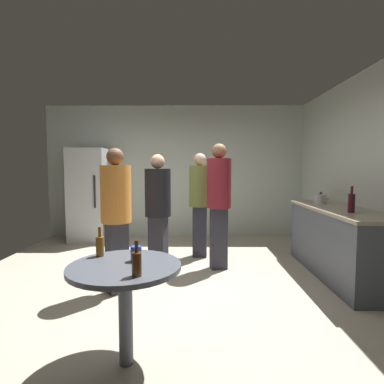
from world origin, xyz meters
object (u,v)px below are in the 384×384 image
object	(u,v)px
beer_bottle_amber	(100,245)
plastic_cup_blue	(136,254)
kettle	(321,199)
beer_bottle_brown	(137,263)
person_in_olive_shirt	(200,197)
wine_bottle_on_counter	(351,203)
refrigerator	(90,195)
foreground_table	(125,279)
person_in_orange_shirt	(116,209)
person_in_black_shirt	(158,205)
person_in_maroon_shirt	(219,196)

from	to	relation	value
beer_bottle_amber	plastic_cup_blue	bearing A→B (deg)	-21.76
kettle	beer_bottle_brown	size ratio (longest dim) A/B	1.06
kettle	person_in_olive_shirt	size ratio (longest dim) A/B	0.15
wine_bottle_on_counter	person_in_olive_shirt	world-z (taller)	person_in_olive_shirt
refrigerator	kettle	world-z (taller)	refrigerator
beer_bottle_amber	beer_bottle_brown	size ratio (longest dim) A/B	1.00
wine_bottle_on_counter	refrigerator	bearing A→B (deg)	148.63
foreground_table	person_in_olive_shirt	size ratio (longest dim) A/B	0.48
kettle	person_in_orange_shirt	size ratio (longest dim) A/B	0.15
foreground_table	person_in_black_shirt	xyz separation A→B (m)	(0.01, 1.87, 0.30)
beer_bottle_brown	person_in_black_shirt	bearing A→B (deg)	93.27
person_in_olive_shirt	person_in_orange_shirt	xyz separation A→B (m)	(-0.97, -1.42, -0.01)
kettle	beer_bottle_amber	size ratio (longest dim) A/B	1.06
kettle	refrigerator	bearing A→B (deg)	159.20
person_in_olive_shirt	refrigerator	bearing A→B (deg)	-112.06
plastic_cup_blue	person_in_black_shirt	bearing A→B (deg)	91.75
refrigerator	plastic_cup_blue	bearing A→B (deg)	-66.35
beer_bottle_amber	beer_bottle_brown	distance (m)	0.57
refrigerator	beer_bottle_amber	size ratio (longest dim) A/B	7.83
plastic_cup_blue	person_in_orange_shirt	xyz separation A→B (m)	(-0.45, 1.20, 0.17)
beer_bottle_amber	person_in_olive_shirt	size ratio (longest dim) A/B	0.14
foreground_table	person_in_black_shirt	world-z (taller)	person_in_black_shirt
person_in_olive_shirt	person_in_orange_shirt	distance (m)	1.72
plastic_cup_blue	person_in_orange_shirt	bearing A→B (deg)	110.74
person_in_maroon_shirt	person_in_orange_shirt	world-z (taller)	person_in_maroon_shirt
person_in_orange_shirt	beer_bottle_brown	bearing A→B (deg)	-20.21
beer_bottle_brown	person_in_maroon_shirt	bearing A→B (deg)	73.35
beer_bottle_brown	beer_bottle_amber	bearing A→B (deg)	130.20
person_in_maroon_shirt	person_in_orange_shirt	size ratio (longest dim) A/B	1.07
refrigerator	foreground_table	size ratio (longest dim) A/B	2.25
beer_bottle_brown	foreground_table	bearing A→B (deg)	119.42
beer_bottle_amber	person_in_black_shirt	xyz separation A→B (m)	(0.25, 1.66, 0.11)
person_in_black_shirt	person_in_maroon_shirt	size ratio (longest dim) A/B	0.91
beer_bottle_brown	person_in_orange_shirt	world-z (taller)	person_in_orange_shirt
refrigerator	foreground_table	xyz separation A→B (m)	(1.56, -3.80, -0.27)
beer_bottle_amber	plastic_cup_blue	xyz separation A→B (m)	(0.30, -0.12, -0.03)
person_in_maroon_shirt	beer_bottle_amber	bearing A→B (deg)	-41.06
person_in_maroon_shirt	plastic_cup_blue	bearing A→B (deg)	-32.50
beer_bottle_brown	plastic_cup_blue	distance (m)	0.32
kettle	beer_bottle_amber	bearing A→B (deg)	-140.61
person_in_orange_shirt	refrigerator	bearing A→B (deg)	165.85
beer_bottle_amber	plastic_cup_blue	distance (m)	0.33
plastic_cup_blue	person_in_orange_shirt	size ratio (longest dim) A/B	0.07
plastic_cup_blue	person_in_black_shirt	distance (m)	1.79
beer_bottle_amber	person_in_maroon_shirt	xyz separation A→B (m)	(1.07, 1.91, 0.21)
kettle	beer_bottle_brown	distance (m)	3.37
beer_bottle_amber	person_in_maroon_shirt	world-z (taller)	person_in_maroon_shirt
wine_bottle_on_counter	person_in_orange_shirt	world-z (taller)	person_in_orange_shirt
person_in_maroon_shirt	person_in_olive_shirt	xyz separation A→B (m)	(-0.26, 0.59, -0.07)
foreground_table	person_in_black_shirt	size ratio (longest dim) A/B	0.50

